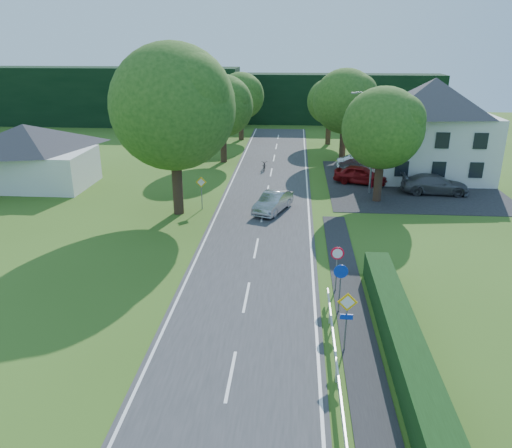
# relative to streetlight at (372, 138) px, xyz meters

# --- Properties ---
(road) EXTENTS (7.00, 80.00, 0.04)m
(road) POSITION_rel_streetlight_xyz_m (-8.06, -10.00, -4.44)
(road) COLOR #323134
(road) RESTS_ON ground
(parking_pad) EXTENTS (14.00, 16.00, 0.04)m
(parking_pad) POSITION_rel_streetlight_xyz_m (3.94, 3.00, -4.44)
(parking_pad) COLOR black
(parking_pad) RESTS_ON ground
(line_edge_left) EXTENTS (0.12, 80.00, 0.01)m
(line_edge_left) POSITION_rel_streetlight_xyz_m (-11.31, -10.00, -4.42)
(line_edge_left) COLOR white
(line_edge_left) RESTS_ON road
(line_edge_right) EXTENTS (0.12, 80.00, 0.01)m
(line_edge_right) POSITION_rel_streetlight_xyz_m (-4.81, -10.00, -4.42)
(line_edge_right) COLOR white
(line_edge_right) RESTS_ON road
(line_centre) EXTENTS (0.12, 80.00, 0.01)m
(line_centre) POSITION_rel_streetlight_xyz_m (-8.06, -10.00, -4.42)
(line_centre) COLOR white
(line_centre) RESTS_ON road
(tree_main) EXTENTS (9.40, 9.40, 11.64)m
(tree_main) POSITION_rel_streetlight_xyz_m (-14.06, -6.00, 1.36)
(tree_main) COLOR #254A16
(tree_main) RESTS_ON ground
(tree_left_far) EXTENTS (7.00, 7.00, 8.58)m
(tree_left_far) POSITION_rel_streetlight_xyz_m (-13.06, 10.00, -0.17)
(tree_left_far) COLOR #254A16
(tree_left_far) RESTS_ON ground
(tree_right_far) EXTENTS (7.40, 7.40, 9.09)m
(tree_right_far) POSITION_rel_streetlight_xyz_m (-1.06, 12.00, 0.08)
(tree_right_far) COLOR #254A16
(tree_right_far) RESTS_ON ground
(tree_left_back) EXTENTS (6.60, 6.60, 8.07)m
(tree_left_back) POSITION_rel_streetlight_xyz_m (-12.56, 22.00, -0.43)
(tree_left_back) COLOR #254A16
(tree_left_back) RESTS_ON ground
(tree_right_back) EXTENTS (6.20, 6.20, 7.56)m
(tree_right_back) POSITION_rel_streetlight_xyz_m (-2.06, 20.00, -0.68)
(tree_right_back) COLOR #254A16
(tree_right_back) RESTS_ON ground
(tree_right_mid) EXTENTS (7.00, 7.00, 8.58)m
(tree_right_mid) POSITION_rel_streetlight_xyz_m (0.44, -2.00, -0.17)
(tree_right_mid) COLOR #254A16
(tree_right_mid) RESTS_ON ground
(treeline_left) EXTENTS (44.00, 6.00, 8.00)m
(treeline_left) POSITION_rel_streetlight_xyz_m (-36.06, 32.00, -0.46)
(treeline_left) COLOR black
(treeline_left) RESTS_ON ground
(treeline_right) EXTENTS (30.00, 5.00, 7.00)m
(treeline_right) POSITION_rel_streetlight_xyz_m (-0.06, 36.00, -0.96)
(treeline_right) COLOR black
(treeline_right) RESTS_ON ground
(bungalow_left) EXTENTS (11.00, 6.50, 5.20)m
(bungalow_left) POSITION_rel_streetlight_xyz_m (-28.06, 0.00, -1.75)
(bungalow_left) COLOR silver
(bungalow_left) RESTS_ON ground
(house_white) EXTENTS (10.60, 8.40, 8.60)m
(house_white) POSITION_rel_streetlight_xyz_m (5.94, 6.00, -0.06)
(house_white) COLOR silver
(house_white) RESTS_ON ground
(streetlight) EXTENTS (2.03, 0.18, 8.00)m
(streetlight) POSITION_rel_streetlight_xyz_m (0.00, 0.00, 0.00)
(streetlight) COLOR slate
(streetlight) RESTS_ON ground
(sign_priority_right) EXTENTS (0.78, 0.09, 2.59)m
(sign_priority_right) POSITION_rel_streetlight_xyz_m (-3.76, -22.02, -2.67)
(sign_priority_right) COLOR slate
(sign_priority_right) RESTS_ON ground
(sign_roundabout) EXTENTS (0.64, 0.08, 2.37)m
(sign_roundabout) POSITION_rel_streetlight_xyz_m (-3.76, -19.02, -2.79)
(sign_roundabout) COLOR slate
(sign_roundabout) RESTS_ON ground
(sign_speed_limit) EXTENTS (0.64, 0.11, 2.37)m
(sign_speed_limit) POSITION_rel_streetlight_xyz_m (-3.76, -17.03, -2.70)
(sign_speed_limit) COLOR slate
(sign_speed_limit) RESTS_ON ground
(sign_priority_left) EXTENTS (0.78, 0.09, 2.44)m
(sign_priority_left) POSITION_rel_streetlight_xyz_m (-12.56, -5.02, -2.75)
(sign_priority_left) COLOR slate
(sign_priority_left) RESTS_ON ground
(moving_car) EXTENTS (2.91, 4.53, 1.41)m
(moving_car) POSITION_rel_streetlight_xyz_m (-7.38, -5.22, -3.72)
(moving_car) COLOR #A6A5A9
(moving_car) RESTS_ON road
(motorcycle) EXTENTS (0.69, 1.80, 0.94)m
(motorcycle) POSITION_rel_streetlight_xyz_m (-8.74, 6.87, -3.96)
(motorcycle) COLOR black
(motorcycle) RESTS_ON road
(parked_car_red) EXTENTS (4.86, 3.13, 1.54)m
(parked_car_red) POSITION_rel_streetlight_xyz_m (-0.24, 2.79, -3.65)
(parked_car_red) COLOR maroon
(parked_car_red) RESTS_ON parking_pad
(parked_car_silver_a) EXTENTS (4.55, 1.62, 1.50)m
(parked_car_silver_a) POSITION_rel_streetlight_xyz_m (0.31, 7.00, -3.68)
(parked_car_silver_a) COLOR #AEAFB3
(parked_car_silver_a) RESTS_ON parking_pad
(parked_car_grey) EXTENTS (5.33, 2.38, 1.52)m
(parked_car_grey) POSITION_rel_streetlight_xyz_m (5.30, 0.30, -3.67)
(parked_car_grey) COLOR #505055
(parked_car_grey) RESTS_ON parking_pad
(parasol) EXTENTS (2.75, 2.78, 2.13)m
(parasol) POSITION_rel_streetlight_xyz_m (0.52, 1.35, -3.36)
(parasol) COLOR #A60D1C
(parasol) RESTS_ON parking_pad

